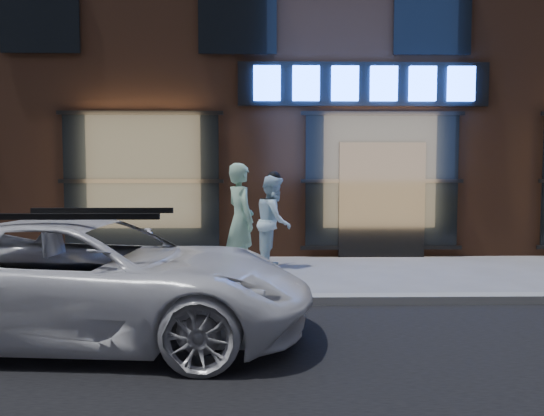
{
  "coord_description": "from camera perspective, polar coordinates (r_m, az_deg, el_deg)",
  "views": [
    {
      "loc": [
        -2.51,
        -7.1,
        1.81
      ],
      "look_at": [
        -2.34,
        1.6,
        1.2
      ],
      "focal_mm": 35.0,
      "sensor_mm": 36.0,
      "label": 1
    }
  ],
  "objects": [
    {
      "name": "man_bowtie",
      "position": [
        9.05,
        -3.4,
        -1.31
      ],
      "size": [
        0.73,
        0.84,
        1.94
      ],
      "primitive_type": "imported",
      "rotation": [
        0.0,
        0.0,
        2.02
      ],
      "color": "#9DCEAD",
      "rests_on": "ground"
    },
    {
      "name": "white_suv",
      "position": [
        6.03,
        -18.73,
        -7.23
      ],
      "size": [
        4.86,
        2.52,
        1.31
      ],
      "primitive_type": "imported",
      "rotation": [
        0.0,
        0.0,
        1.5
      ],
      "color": "silver",
      "rests_on": "ground"
    },
    {
      "name": "ground",
      "position": [
        7.74,
        18.11,
        -9.71
      ],
      "size": [
        90.0,
        90.0,
        0.0
      ],
      "primitive_type": "plane",
      "color": "slate",
      "rests_on": "ground"
    },
    {
      "name": "curb",
      "position": [
        7.73,
        18.12,
        -9.28
      ],
      "size": [
        60.0,
        0.25,
        0.12
      ],
      "primitive_type": "cube",
      "color": "gray",
      "rests_on": "ground"
    },
    {
      "name": "man_cap",
      "position": [
        9.95,
        0.21,
        -1.44
      ],
      "size": [
        0.76,
        0.92,
        1.73
      ],
      "primitive_type": "imported",
      "rotation": [
        0.0,
        0.0,
        1.44
      ],
      "color": "white",
      "rests_on": "ground"
    },
    {
      "name": "storefront_building",
      "position": [
        15.65,
        8.48,
        16.28
      ],
      "size": [
        30.2,
        8.28,
        10.3
      ],
      "color": "#54301E",
      "rests_on": "ground"
    }
  ]
}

